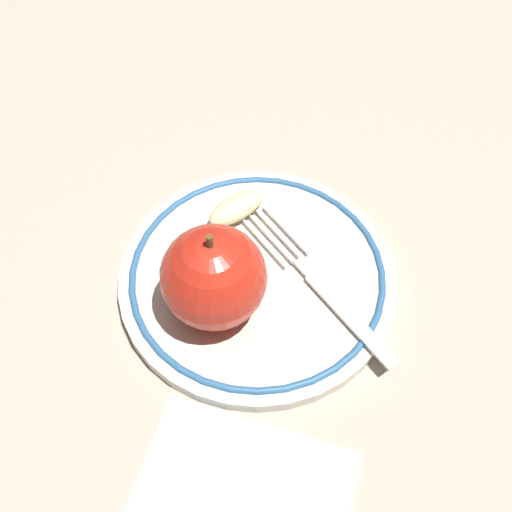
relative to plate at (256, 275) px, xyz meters
name	(u,v)px	position (x,y,z in m)	size (l,w,h in m)	color
ground_plane	(264,275)	(0.00, 0.01, -0.01)	(2.00, 2.00, 0.00)	tan
plate	(256,275)	(0.00, 0.00, 0.00)	(0.23, 0.23, 0.02)	beige
apple_red_whole	(213,277)	(0.00, -0.05, 0.05)	(0.08, 0.08, 0.09)	red
apple_slice_front	(236,208)	(-0.05, 0.03, 0.02)	(0.06, 0.03, 0.02)	beige
fork	(322,287)	(0.05, 0.03, 0.01)	(0.18, 0.05, 0.00)	silver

